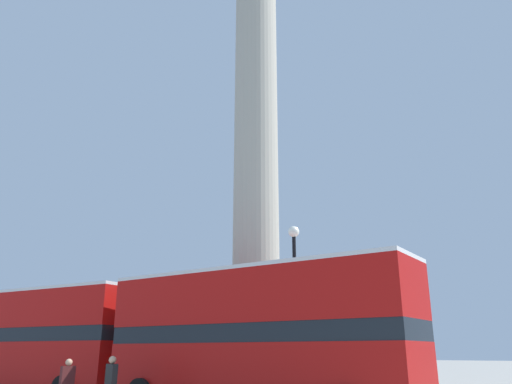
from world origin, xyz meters
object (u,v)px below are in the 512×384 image
at_px(street_lamp, 295,301).
at_px(pedestrian_near_lamp, 67,384).
at_px(bus_b, 30,338).
at_px(pedestrian_by_plinth, 111,383).
at_px(monument_column, 256,183).
at_px(bus_a, 255,332).
at_px(equestrian_statue, 167,352).

relative_size(street_lamp, pedestrian_near_lamp, 3.98).
xyz_separation_m(bus_b, pedestrian_by_plinth, (8.10, -2.55, -1.45)).
bearing_deg(bus_b, monument_column, 31.84).
relative_size(monument_column, pedestrian_by_plinth, 14.20).
distance_m(bus_b, street_lamp, 11.81).
xyz_separation_m(monument_column, bus_a, (3.58, -5.58, -7.18)).
distance_m(bus_b, pedestrian_near_lamp, 7.44).
bearing_deg(monument_column, bus_b, -144.25).
bearing_deg(equestrian_statue, pedestrian_by_plinth, -35.92).
relative_size(equestrian_statue, pedestrian_by_plinth, 3.76).
xyz_separation_m(equestrian_statue, street_lamp, (12.11, -6.42, 1.77)).
bearing_deg(pedestrian_by_plinth, bus_b, 177.09).
distance_m(monument_column, pedestrian_by_plinth, 11.92).
xyz_separation_m(equestrian_statue, pedestrian_near_lamp, (7.38, -12.32, -0.93)).
distance_m(monument_column, equestrian_statue, 12.16).
bearing_deg(equestrian_statue, bus_b, -68.04).
bearing_deg(bus_b, equestrian_statue, 90.57).
relative_size(bus_a, street_lamp, 1.62).
distance_m(street_lamp, pedestrian_by_plinth, 6.90).
bearing_deg(bus_a, bus_b, -178.14).
height_order(bus_a, pedestrian_near_lamp, bus_a).
distance_m(bus_b, equestrian_statue, 9.39).
relative_size(bus_b, pedestrian_near_lamp, 6.92).
xyz_separation_m(monument_column, street_lamp, (3.50, -2.74, -5.99)).
relative_size(bus_b, pedestrian_by_plinth, 6.58).
relative_size(monument_column, street_lamp, 3.76).
bearing_deg(street_lamp, bus_b, -165.55).
relative_size(equestrian_statue, street_lamp, 0.99).
distance_m(bus_a, street_lamp, 3.08).
bearing_deg(pedestrian_by_plinth, bus_a, 52.74).
bearing_deg(bus_b, pedestrian_near_lamp, -28.02).
relative_size(monument_column, bus_b, 2.16).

